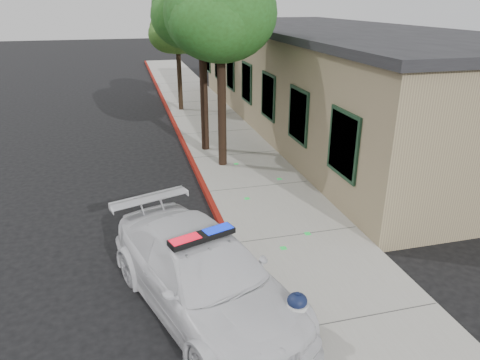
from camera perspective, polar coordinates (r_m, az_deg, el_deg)
name	(u,v)px	position (r m, az deg, el deg)	size (l,w,h in m)	color
ground	(229,249)	(10.12, -1.45, -9.00)	(120.00, 120.00, 0.00)	black
sidewalk	(258,189)	(13.04, 2.36, -1.12)	(3.20, 60.00, 0.15)	gray
red_curb	(207,194)	(12.71, -4.30, -1.79)	(0.14, 60.00, 0.16)	maroon
clapboard_building	(332,79)	(19.70, 11.86, 12.75)	(7.30, 20.89, 4.24)	#978A63
police_car	(204,275)	(8.05, -4.75, -12.12)	(3.53, 5.35, 1.56)	silver
fire_hydrant	(296,317)	(7.36, 7.34, -17.19)	(0.52, 0.45, 0.91)	silver
street_tree_near	(221,18)	(13.86, -2.49, 20.22)	(3.37, 3.51, 6.17)	black
street_tree_mid	(202,13)	(15.59, -5.00, 20.73)	(3.43, 3.26, 6.22)	black
street_tree_far	(178,33)	(22.01, -8.09, 18.41)	(2.82, 2.58, 4.88)	black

